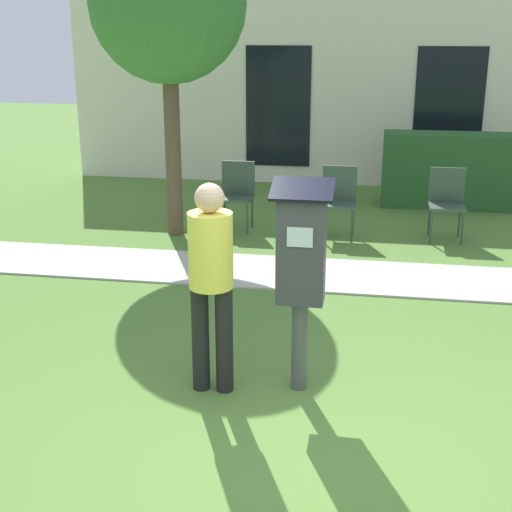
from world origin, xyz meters
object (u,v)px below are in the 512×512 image
parking_meter (301,260)px  outdoor_chair_middle (339,196)px  outdoor_chair_right (447,198)px  person_standing (211,272)px  outdoor_chair_left (237,190)px

parking_meter → outdoor_chair_middle: bearing=89.4°
parking_meter → outdoor_chair_right: size_ratio=1.77×
person_standing → outdoor_chair_middle: (0.67, 4.30, -0.40)m
person_standing → outdoor_chair_left: bearing=100.1°
outdoor_chair_middle → outdoor_chair_right: size_ratio=1.00×
outdoor_chair_left → outdoor_chair_right: (2.71, -0.00, 0.00)m
person_standing → outdoor_chair_right: size_ratio=1.76×
person_standing → outdoor_chair_left: (-0.68, 4.41, -0.40)m
outdoor_chair_right → outdoor_chair_left: bearing=162.4°
parking_meter → outdoor_chair_middle: (0.04, 4.17, -0.49)m
person_standing → outdoor_chair_left: 4.49m
person_standing → outdoor_chair_right: (2.03, 4.41, -0.40)m
outdoor_chair_middle → outdoor_chair_right: (1.36, 0.11, 0.00)m
outdoor_chair_left → outdoor_chair_right: bearing=-24.6°
outdoor_chair_left → outdoor_chair_right: size_ratio=1.00×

